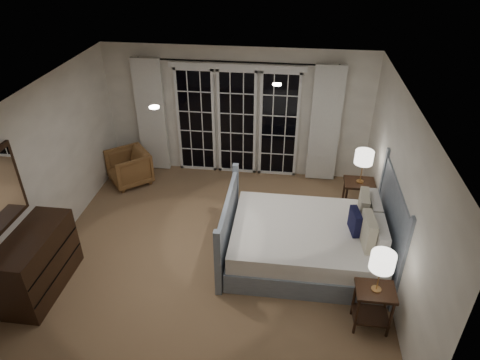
# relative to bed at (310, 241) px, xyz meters

# --- Properties ---
(floor) EXTENTS (5.00, 5.00, 0.00)m
(floor) POSITION_rel_bed_xyz_m (-1.41, 0.01, -0.34)
(floor) COLOR brown
(floor) RESTS_ON ground
(ceiling) EXTENTS (5.00, 5.00, 0.00)m
(ceiling) POSITION_rel_bed_xyz_m (-1.41, 0.01, 2.16)
(ceiling) COLOR silver
(ceiling) RESTS_ON wall_back
(wall_left) EXTENTS (0.02, 5.00, 2.50)m
(wall_left) POSITION_rel_bed_xyz_m (-3.91, 0.01, 0.91)
(wall_left) COLOR white
(wall_left) RESTS_ON floor
(wall_right) EXTENTS (0.02, 5.00, 2.50)m
(wall_right) POSITION_rel_bed_xyz_m (1.09, 0.01, 0.91)
(wall_right) COLOR white
(wall_right) RESTS_ON floor
(wall_back) EXTENTS (5.00, 0.02, 2.50)m
(wall_back) POSITION_rel_bed_xyz_m (-1.41, 2.51, 0.91)
(wall_back) COLOR white
(wall_back) RESTS_ON floor
(wall_front) EXTENTS (5.00, 0.02, 2.50)m
(wall_front) POSITION_rel_bed_xyz_m (-1.41, -2.49, 0.91)
(wall_front) COLOR white
(wall_front) RESTS_ON floor
(french_doors) EXTENTS (2.50, 0.04, 2.20)m
(french_doors) POSITION_rel_bed_xyz_m (-1.41, 2.47, 0.75)
(french_doors) COLOR black
(french_doors) RESTS_ON wall_back
(curtain_rod) EXTENTS (3.50, 0.03, 0.03)m
(curtain_rod) POSITION_rel_bed_xyz_m (-1.41, 2.41, 1.91)
(curtain_rod) COLOR black
(curtain_rod) RESTS_ON wall_back
(curtain_left) EXTENTS (0.55, 0.10, 2.25)m
(curtain_left) POSITION_rel_bed_xyz_m (-3.06, 2.39, 0.81)
(curtain_left) COLOR silver
(curtain_left) RESTS_ON curtain_rod
(curtain_right) EXTENTS (0.55, 0.10, 2.25)m
(curtain_right) POSITION_rel_bed_xyz_m (0.24, 2.39, 0.81)
(curtain_right) COLOR silver
(curtain_right) RESTS_ON curtain_rod
(downlight_a) EXTENTS (0.12, 0.12, 0.01)m
(downlight_a) POSITION_rel_bed_xyz_m (-0.61, 0.61, 2.15)
(downlight_a) COLOR white
(downlight_a) RESTS_ON ceiling
(downlight_b) EXTENTS (0.12, 0.12, 0.01)m
(downlight_b) POSITION_rel_bed_xyz_m (-2.01, -0.39, 2.15)
(downlight_b) COLOR white
(downlight_b) RESTS_ON ceiling
(bed) EXTENTS (2.37, 1.71, 1.39)m
(bed) POSITION_rel_bed_xyz_m (0.00, 0.00, 0.00)
(bed) COLOR gray
(bed) RESTS_ON floor
(nightstand_left) EXTENTS (0.47, 0.38, 0.61)m
(nightstand_left) POSITION_rel_bed_xyz_m (0.75, -1.15, 0.06)
(nightstand_left) COLOR black
(nightstand_left) RESTS_ON floor
(nightstand_right) EXTENTS (0.50, 0.40, 0.66)m
(nightstand_right) POSITION_rel_bed_xyz_m (0.81, 1.26, 0.09)
(nightstand_right) COLOR black
(nightstand_right) RESTS_ON floor
(lamp_left) EXTENTS (0.29, 0.29, 0.56)m
(lamp_left) POSITION_rel_bed_xyz_m (0.75, -1.15, 0.71)
(lamp_left) COLOR tan
(lamp_left) RESTS_ON nightstand_left
(lamp_right) EXTENTS (0.30, 0.30, 0.58)m
(lamp_right) POSITION_rel_bed_xyz_m (0.81, 1.26, 0.77)
(lamp_right) COLOR tan
(lamp_right) RESTS_ON nightstand_right
(armchair) EXTENTS (1.01, 1.01, 0.66)m
(armchair) POSITION_rel_bed_xyz_m (-3.41, 1.78, -0.01)
(armchair) COLOR brown
(armchair) RESTS_ON floor
(dresser) EXTENTS (0.55, 1.29, 0.91)m
(dresser) POSITION_rel_bed_xyz_m (-3.64, -1.06, 0.11)
(dresser) COLOR black
(dresser) RESTS_ON floor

